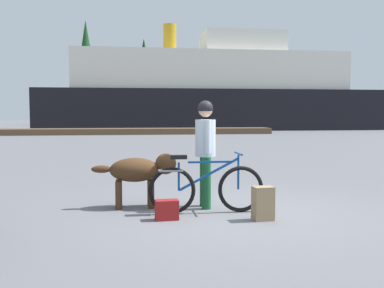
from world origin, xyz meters
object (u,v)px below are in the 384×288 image
at_px(person_cyclist, 205,144).
at_px(ferry_boat, 211,93).
at_px(dog, 140,171).
at_px(handbag_pannier, 167,210).
at_px(backpack, 263,203).
at_px(bicycle, 206,188).
at_px(sailboat_moored, 250,122).

bearing_deg(person_cyclist, ferry_boat, 79.60).
relative_size(person_cyclist, dog, 1.27).
distance_m(person_cyclist, handbag_pannier, 1.32).
bearing_deg(ferry_boat, backpack, -98.96).
height_order(bicycle, ferry_boat, ferry_boat).
bearing_deg(person_cyclist, dog, 171.38).
bearing_deg(backpack, bicycle, 143.18).
bearing_deg(sailboat_moored, person_cyclist, -106.39).
distance_m(bicycle, sailboat_moored, 36.04).
distance_m(dog, sailboat_moored, 35.80).
xyz_separation_m(person_cyclist, dog, (-1.02, 0.16, -0.43)).
bearing_deg(ferry_boat, handbag_pannier, -101.32).
distance_m(backpack, handbag_pannier, 1.35).
bearing_deg(person_cyclist, handbag_pannier, -132.63).
xyz_separation_m(person_cyclist, handbag_pannier, (-0.67, -0.73, -0.88)).
xyz_separation_m(bicycle, person_cyclist, (0.06, 0.39, 0.64)).
bearing_deg(person_cyclist, sailboat_moored, 73.61).
distance_m(person_cyclist, dog, 1.12).
bearing_deg(bicycle, handbag_pannier, -151.31).
distance_m(person_cyclist, backpack, 1.39).
xyz_separation_m(backpack, ferry_boat, (5.10, 32.37, 2.94)).
bearing_deg(sailboat_moored, ferry_boat, -147.21).
distance_m(bicycle, dog, 1.13).
bearing_deg(bicycle, dog, 150.41).
distance_m(backpack, sailboat_moored, 36.37).
distance_m(person_cyclist, sailboat_moored, 35.65).
distance_m(backpack, ferry_boat, 32.90).
bearing_deg(person_cyclist, backpack, -54.61).
distance_m(bicycle, backpack, 0.91).
bearing_deg(ferry_boat, dog, -102.25).
relative_size(bicycle, backpack, 3.68).
bearing_deg(ferry_boat, sailboat_moored, 32.79).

